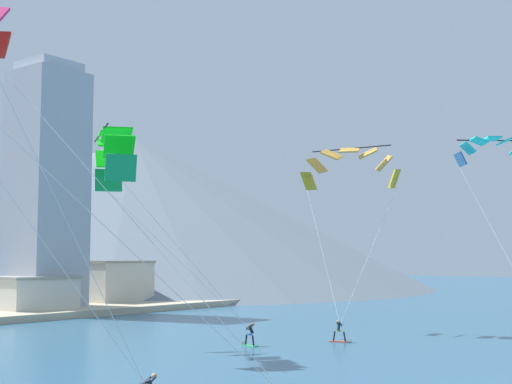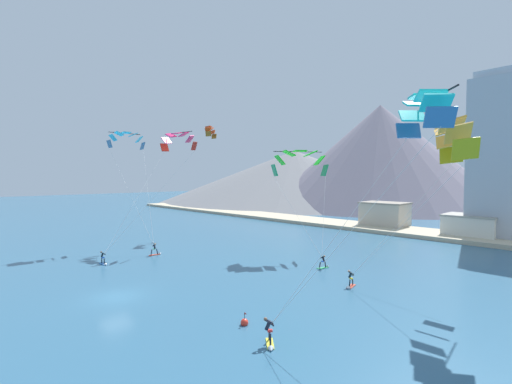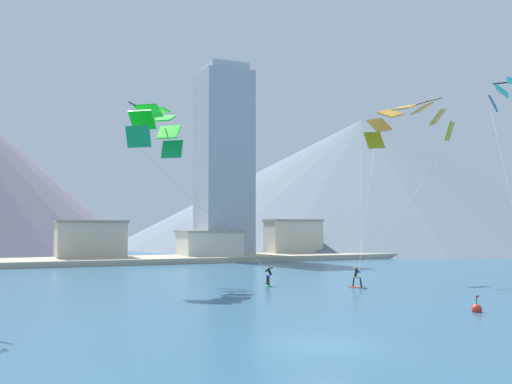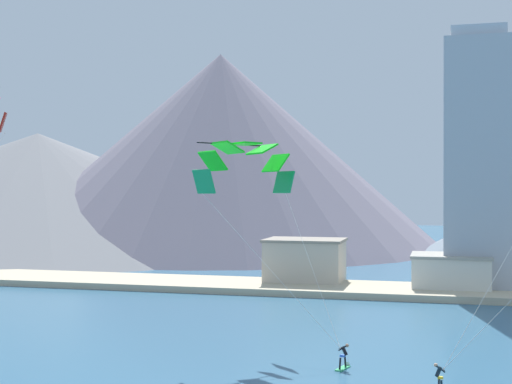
# 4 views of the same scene
# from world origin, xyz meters

# --- Properties ---
(kitesurfer_mid_center) EXTENTS (0.85, 1.78, 1.65)m
(kitesurfer_mid_center) POSITION_xyz_m (7.30, 21.10, 0.46)
(kitesurfer_mid_center) COLOR #33B266
(kitesurfer_mid_center) RESTS_ON ground
(parafoil_kite_mid_center) EXTENTS (10.58, 9.16, 13.04)m
(parafoil_kite_mid_center) POSITION_xyz_m (-0.46, 26.30, 12.95)
(parafoil_kite_mid_center) COLOR #149751
(shoreline_strip) EXTENTS (180.00, 10.00, 0.70)m
(shoreline_strip) POSITION_xyz_m (0.00, 53.25, 0.35)
(shoreline_strip) COLOR #BCAD8E
(shoreline_strip) RESTS_ON ground
(shore_building_harbour_front) EXTENTS (8.78, 6.65, 5.40)m
(shore_building_harbour_front) POSITION_xyz_m (-1.87, 56.37, 2.71)
(shore_building_harbour_front) COLOR beige
(shore_building_harbour_front) RESTS_ON ground
(shore_building_promenade_mid) EXTENTS (8.18, 6.76, 4.09)m
(shore_building_promenade_mid) POSITION_xyz_m (13.94, 55.38, 2.06)
(shore_building_promenade_mid) COLOR silver
(shore_building_promenade_mid) RESTS_ON ground
(highrise_tower) EXTENTS (7.00, 7.00, 28.00)m
(highrise_tower) POSITION_xyz_m (16.68, 57.02, 13.79)
(highrise_tower) COLOR #A8ADB7
(highrise_tower) RESTS_ON ground
(mountain_peak_central_summit) EXTENTS (84.51, 84.51, 37.18)m
(mountain_peak_central_summit) POSITION_xyz_m (-28.61, 109.38, 18.59)
(mountain_peak_central_summit) COLOR slate
(mountain_peak_central_summit) RESTS_ON ground
(mountain_peak_east_shoulder) EXTENTS (118.04, 118.04, 22.50)m
(mountain_peak_east_shoulder) POSITION_xyz_m (-67.59, 107.91, 11.25)
(mountain_peak_east_shoulder) COLOR slate
(mountain_peak_east_shoulder) RESTS_ON ground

